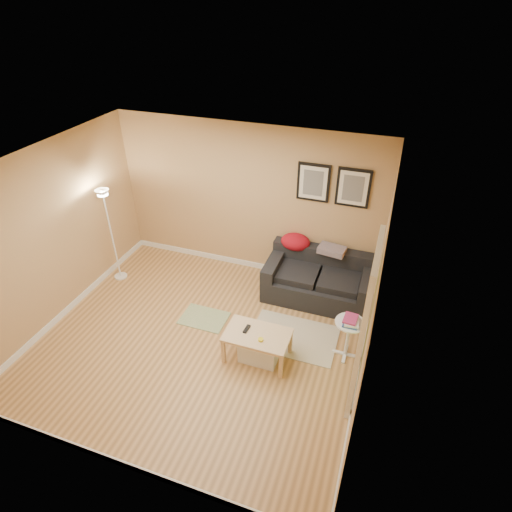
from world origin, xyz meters
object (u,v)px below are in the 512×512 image
(sofa, at_px, (319,278))
(storage_bin, at_px, (260,349))
(book_stack, at_px, (351,320))
(coffee_table, at_px, (257,346))
(side_table, at_px, (347,339))
(floor_lamp, at_px, (112,238))

(sofa, height_order, storage_bin, sofa)
(book_stack, bearing_deg, sofa, 116.21)
(sofa, xyz_separation_m, coffee_table, (-0.50, -1.57, -0.16))
(storage_bin, height_order, side_table, side_table)
(sofa, xyz_separation_m, storage_bin, (-0.47, -1.57, -0.21))
(side_table, xyz_separation_m, floor_lamp, (-4.02, 0.53, 0.49))
(coffee_table, bearing_deg, storage_bin, 2.18)
(side_table, relative_size, book_stack, 2.37)
(sofa, height_order, coffee_table, sofa)
(sofa, relative_size, book_stack, 6.62)
(storage_bin, xyz_separation_m, floor_lamp, (-2.91, 0.97, 0.63))
(sofa, height_order, floor_lamp, floor_lamp)
(coffee_table, xyz_separation_m, storage_bin, (0.03, 0.00, -0.05))
(storage_bin, height_order, book_stack, book_stack)
(coffee_table, distance_m, floor_lamp, 3.10)
(book_stack, xyz_separation_m, floor_lamp, (-4.03, 0.54, 0.14))
(floor_lamp, bearing_deg, sofa, 9.99)
(coffee_table, relative_size, floor_lamp, 0.52)
(sofa, distance_m, side_table, 1.30)
(storage_bin, bearing_deg, floor_lamp, 161.53)
(storage_bin, bearing_deg, book_stack, 21.18)
(coffee_table, height_order, side_table, side_table)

